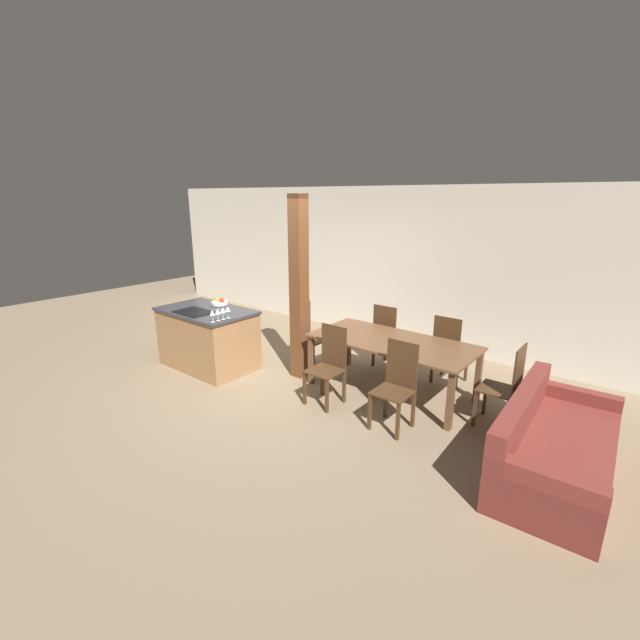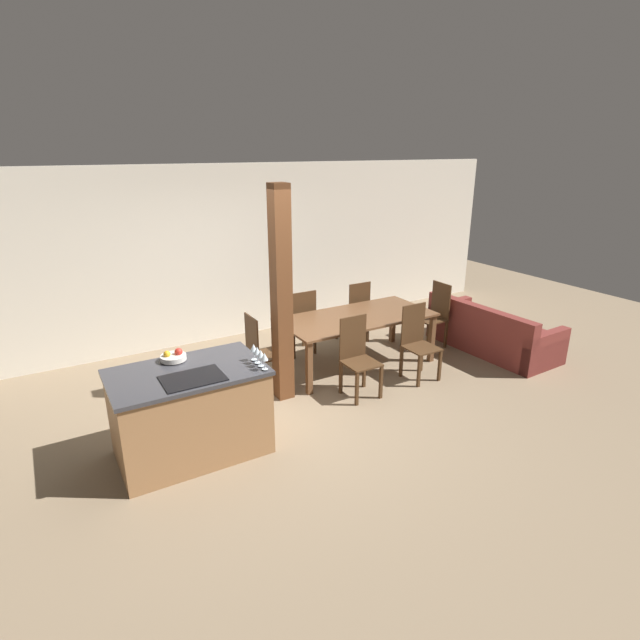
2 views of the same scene
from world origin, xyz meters
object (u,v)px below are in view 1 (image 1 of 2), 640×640
Objects in this scene: wine_glass_far at (223,310)px; dining_table at (392,346)px; dining_chair_head_end at (307,335)px; dining_chair_foot_end at (506,386)px; couch at (553,449)px; wine_glass_end at (228,309)px; wine_glass_near at (212,313)px; timber_post at (299,290)px; fruit_bowl at (220,302)px; kitchen_island at (208,338)px; dining_chair_near_right at (396,384)px; dining_chair_near_left at (329,364)px; dining_chair_far_right at (449,349)px; wine_glass_middle at (218,312)px; dining_chair_far_left at (388,336)px.

dining_table is (1.97, 1.15, -0.39)m from wine_glass_far.
dining_chair_head_end is (-1.45, 0.00, -0.14)m from dining_table.
dining_chair_head_end is 2.89m from dining_chair_foot_end.
wine_glass_end is at bearing 94.52° from couch.
couch is (4.04, 0.74, -0.78)m from wine_glass_near.
fruit_bowl is at bearing -166.87° from timber_post.
timber_post is (-1.30, -0.34, 0.63)m from dining_table.
fruit_bowl is 4.79m from couch.
dining_chair_near_right is (3.10, 0.22, 0.05)m from kitchen_island.
dining_chair_near_left is 1.74m from dining_chair_far_right.
dining_chair_foot_end is at bearing 7.02° from timber_post.
wine_glass_near is 2.41m from dining_table.
wine_glass_middle is 0.17× the size of dining_chair_near_right.
dining_chair_head_end is at bearing 63.66° from wine_glass_end.
kitchen_island is 1.51m from dining_chair_head_end.
wine_glass_far is at bearing -170.27° from dining_chair_near_right.
wine_glass_end is at bearing -9.71° from kitchen_island.
fruit_bowl is 0.13× the size of couch.
wine_glass_near is at bearing -90.00° from wine_glass_far.
fruit_bowl is 3.18m from dining_chair_near_right.
dining_chair_near_right is at bearing 13.62° from wine_glass_near.
dining_chair_near_left is at bearing -69.32° from dining_chair_foot_end.
dining_chair_far_left is at bearing -53.07° from dining_chair_head_end.
wine_glass_middle reaches higher than dining_table.
wine_glass_far reaches higher than dining_chair_near_left.
fruit_bowl is 0.91m from wine_glass_middle.
wine_glass_near reaches higher than dining_chair_near_left.
kitchen_island is 0.92m from wine_glass_middle.
wine_glass_middle is 0.09m from wine_glass_far.
dining_table is at bearing 56.60° from dining_chair_near_left.
couch is at bearing -15.64° from dining_table.
couch is (4.74, 0.08, -0.69)m from fruit_bowl.
dining_chair_foot_end is at bearing 19.85° from wine_glass_middle.
dining_chair_head_end is 0.38× the size of timber_post.
dining_chair_far_right is 0.38× the size of timber_post.
wine_glass_end is 4.15m from couch.
fruit_bowl is at bearing 178.71° from dining_chair_near_right.
wine_glass_far reaches higher than dining_chair_head_end.
dining_chair_near_right is at bearing -12.30° from timber_post.
timber_post is (-1.78, -1.07, 0.77)m from dining_chair_far_right.
dining_chair_near_right and dining_chair_far_right have the same top height.
dining_table is 2.16× the size of dining_chair_near_right.
wine_glass_middle is 1.00× the size of wine_glass_far.
wine_glass_middle is 0.17m from wine_glass_end.
dining_chair_foot_end is (2.89, 0.00, 0.00)m from dining_chair_head_end.
wine_glass_near is 0.08× the size of dining_table.
wine_glass_far is 4.16m from couch.
wine_glass_end is (0.65, -0.11, 0.59)m from kitchen_island.
timber_post is (-1.78, 0.39, 0.77)m from dining_chair_near_right.
dining_chair_foot_end is (3.42, 1.23, -0.53)m from wine_glass_middle.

